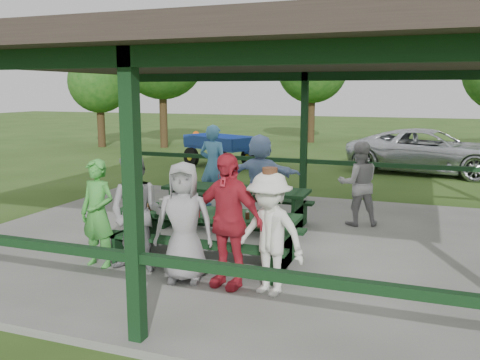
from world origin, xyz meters
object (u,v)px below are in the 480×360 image
at_px(contestant_white_fedora, 269,233).
at_px(farm_trailer, 220,150).
at_px(picnic_table_far, 235,201).
at_px(pickup_truck, 430,151).
at_px(contestant_green, 98,213).
at_px(contestant_grey_mid, 184,222).
at_px(spectator_grey, 358,183).
at_px(contestant_red, 227,220).
at_px(spectator_lblue, 260,176).
at_px(picnic_table_near, 207,229).
at_px(spectator_blue, 213,166).
at_px(contestant_grey_left, 136,213).

height_order(contestant_white_fedora, farm_trailer, contestant_white_fedora).
xyz_separation_m(picnic_table_far, pickup_truck, (3.52, 8.66, 0.14)).
distance_m(contestant_green, contestant_grey_mid, 1.46).
xyz_separation_m(spectator_grey, pickup_truck, (1.33, 7.76, -0.19)).
bearing_deg(contestant_red, pickup_truck, 89.66).
bearing_deg(contestant_grey_mid, farm_trailer, 95.52).
bearing_deg(spectator_lblue, picnic_table_far, 70.42).
xyz_separation_m(picnic_table_near, picnic_table_far, (-0.28, 2.00, -0.00)).
xyz_separation_m(picnic_table_near, pickup_truck, (3.24, 10.66, 0.14)).
relative_size(picnic_table_far, spectator_blue, 1.52).
height_order(picnic_table_near, contestant_red, contestant_red).
bearing_deg(contestant_red, contestant_green, -169.95).
relative_size(contestant_green, spectator_blue, 0.87).
relative_size(contestant_grey_mid, contestant_white_fedora, 1.00).
height_order(picnic_table_far, farm_trailer, farm_trailer).
distance_m(spectator_grey, pickup_truck, 7.87).
distance_m(contestant_green, spectator_grey, 4.97).
bearing_deg(pickup_truck, contestant_red, 177.25).
bearing_deg(contestant_grey_mid, contestant_white_fedora, -16.57).
bearing_deg(contestant_grey_mid, picnic_table_far, 82.47).
distance_m(spectator_blue, farm_trailer, 6.73).
bearing_deg(farm_trailer, contestant_grey_mid, -45.99).
height_order(contestant_white_fedora, pickup_truck, contestant_white_fedora).
height_order(picnic_table_far, contestant_grey_left, contestant_grey_left).
xyz_separation_m(contestant_red, farm_trailer, (-4.41, 10.52, -0.41)).
bearing_deg(contestant_grey_left, picnic_table_far, 74.31).
bearing_deg(picnic_table_near, contestant_green, -150.23).
distance_m(picnic_table_far, spectator_grey, 2.40).
bearing_deg(farm_trailer, contestant_white_fedora, -40.44).
bearing_deg(contestant_grey_mid, contestant_green, 161.83).
height_order(picnic_table_far, contestant_grey_mid, contestant_grey_mid).
bearing_deg(farm_trailer, picnic_table_near, -44.61).
bearing_deg(contestant_red, farm_trailer, 124.92).
distance_m(contestant_red, pickup_truck, 11.82).
relative_size(spectator_blue, spectator_grey, 1.13).
xyz_separation_m(picnic_table_near, contestant_red, (0.68, -0.88, 0.42)).
relative_size(picnic_table_far, spectator_lblue, 1.63).
height_order(contestant_green, spectator_grey, spectator_grey).
height_order(picnic_table_near, farm_trailer, farm_trailer).
bearing_deg(spectator_lblue, pickup_truck, -116.41).
bearing_deg(spectator_blue, contestant_red, 120.92).
bearing_deg(spectator_grey, contestant_grey_left, 34.04).
bearing_deg(pickup_truck, contestant_green, 167.72).
xyz_separation_m(contestant_grey_mid, farm_trailer, (-3.79, 10.54, -0.33)).
relative_size(picnic_table_near, contestant_red, 1.57).
relative_size(contestant_grey_mid, pickup_truck, 0.32).
relative_size(picnic_table_far, contestant_red, 1.56).
height_order(spectator_blue, pickup_truck, spectator_blue).
bearing_deg(picnic_table_far, contestant_green, -111.73).
relative_size(picnic_table_far, contestant_grey_left, 1.64).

